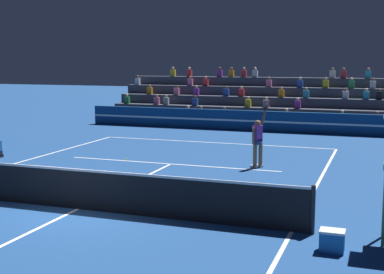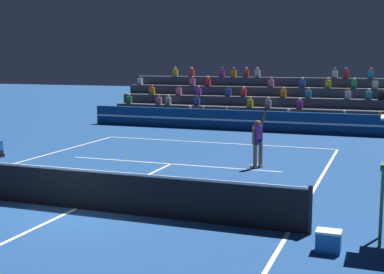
# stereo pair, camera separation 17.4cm
# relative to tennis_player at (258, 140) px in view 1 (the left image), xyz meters

# --- Properties ---
(ground_plane) EXTENTS (120.00, 120.00, 0.00)m
(ground_plane) POSITION_rel_tennis_player_xyz_m (-3.16, -6.87, -0.99)
(ground_plane) COLOR navy
(court_lines) EXTENTS (11.10, 23.90, 0.01)m
(court_lines) POSITION_rel_tennis_player_xyz_m (-3.16, -6.87, -0.98)
(court_lines) COLOR white
(court_lines) RESTS_ON ground
(tennis_net) EXTENTS (12.00, 0.10, 1.10)m
(tennis_net) POSITION_rel_tennis_player_xyz_m (-3.16, -6.87, -0.44)
(tennis_net) COLOR black
(tennis_net) RESTS_ON ground
(sponsor_banner_wall) EXTENTS (18.00, 0.26, 1.10)m
(sponsor_banner_wall) POSITION_rel_tennis_player_xyz_m (-3.16, 9.81, -0.44)
(sponsor_banner_wall) COLOR navy
(sponsor_banner_wall) RESTS_ON ground
(bleacher_stand) EXTENTS (17.30, 4.75, 3.38)m
(bleacher_stand) POSITION_rel_tennis_player_xyz_m (-3.15, 13.61, 0.03)
(bleacher_stand) COLOR #383D4C
(bleacher_stand) RESTS_ON ground
(tennis_player) EXTENTS (0.54, 0.97, 2.48)m
(tennis_player) POSITION_rel_tennis_player_xyz_m (0.00, 0.00, 0.00)
(tennis_player) COLOR brown
(tennis_player) RESTS_ON ground
(tennis_ball) EXTENTS (0.07, 0.07, 0.07)m
(tennis_ball) POSITION_rel_tennis_player_xyz_m (-5.06, -0.32, -0.95)
(tennis_ball) COLOR #C6DB33
(tennis_ball) RESTS_ON ground
(equipment_cooler) EXTENTS (0.50, 0.38, 0.45)m
(equipment_cooler) POSITION_rel_tennis_player_xyz_m (3.30, -7.85, -0.76)
(equipment_cooler) COLOR #1E66B2
(equipment_cooler) RESTS_ON ground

